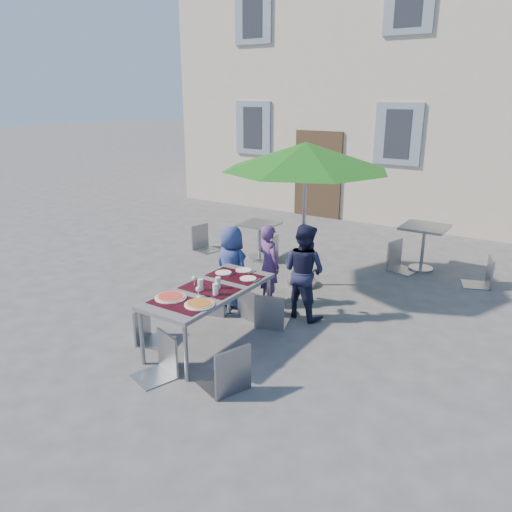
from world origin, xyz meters
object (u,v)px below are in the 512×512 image
Objects in this scene: chair_4 at (227,340)px; chair_0 at (213,281)px; pizza_near_left at (171,297)px; pizza_near_right at (199,304)px; cafe_table_0 at (260,235)px; patio_umbrella at (306,157)px; chair_1 at (252,286)px; chair_5 at (158,332)px; child_1 at (269,265)px; bg_chair_l_0 at (203,223)px; cafe_table_1 at (424,238)px; chair_2 at (271,290)px; child_0 at (232,267)px; chair_3 at (147,304)px; bg_chair_r_1 at (486,254)px; dining_table at (210,293)px; bg_chair_r_0 at (270,233)px; bg_chair_l_1 at (401,238)px; child_2 at (304,271)px.

chair_0 is at bearing 132.09° from chair_4.
pizza_near_right is (0.42, 0.03, -0.00)m from pizza_near_left.
cafe_table_0 is (-2.22, 4.07, -0.14)m from chair_4.
patio_umbrella is (0.20, 2.97, 1.37)m from pizza_near_left.
patio_umbrella is 2.34m from cafe_table_0.
chair_1 is 1.84m from chair_5.
chair_1 is (0.11, -0.62, -0.12)m from child_1.
cafe_table_0 is 0.72× the size of bg_chair_l_0.
bg_chair_l_0 reaches higher than cafe_table_1.
chair_2 is 1.80m from chair_5.
child_0 is 1.57m from chair_3.
patio_umbrella is at bearing -102.82° from child_0.
bg_chair_r_1 is at bearing 54.15° from chair_3.
chair_4 is at bearing -42.33° from dining_table.
chair_1 is 2.65m from bg_chair_r_0.
cafe_table_0 is at bearing -160.13° from cafe_table_1.
child_1 is at bearing -58.94° from bg_chair_r_0.
pizza_near_left is at bearing -75.17° from chair_0.
bg_chair_r_1 is (3.05, 2.94, -0.06)m from child_0.
chair_1 is 0.92× the size of bg_chair_r_0.
bg_chair_l_1 reaches higher than chair_5.
chair_3 is at bearing -114.38° from cafe_table_1.
pizza_near_left is 0.28× the size of child_2.
child_1 is 2.23m from cafe_table_0.
chair_0 reaches higher than cafe_table_1.
chair_4 is 1.10× the size of bg_chair_r_0.
chair_2 is at bearing -37.10° from bg_chair_l_0.
chair_3 is (-0.62, -1.94, -0.09)m from child_1.
bg_chair_r_1 is at bearing 70.31° from chair_4.
chair_0 is at bearing 104.83° from pizza_near_left.
pizza_near_right is 1.44m from chair_0.
child_0 reaches higher than pizza_near_left.
cafe_table_1 is (1.67, 4.85, -0.17)m from pizza_near_left.
cafe_table_0 is at bearing -59.75° from child_0.
cafe_table_1 is (1.47, 5.28, 0.05)m from chair_5.
bg_chair_l_0 reaches higher than chair_5.
chair_2 is 1.33× the size of cafe_table_0.
chair_3 is 0.34× the size of patio_umbrella.
bg_chair_l_1 is (2.51, 0.83, 0.13)m from cafe_table_0.
child_2 reaches higher than bg_chair_l_0.
child_1 reaches higher than bg_chair_l_0.
cafe_table_1 reaches higher than pizza_near_right.
bg_chair_l_1 is (1.81, 4.56, 0.07)m from chair_3.
dining_table is at bearing -92.41° from chair_1.
bg_chair_r_1 is (5.22, 0.95, -0.02)m from bg_chair_l_0.
child_0 is 1.33× the size of chair_2.
cafe_table_1 is at bearing 74.46° from chair_5.
chair_0 is 0.95× the size of bg_chair_r_0.
cafe_table_1 is (1.47, 4.35, -0.10)m from dining_table.
child_2 is at bearing 96.14° from chair_4.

